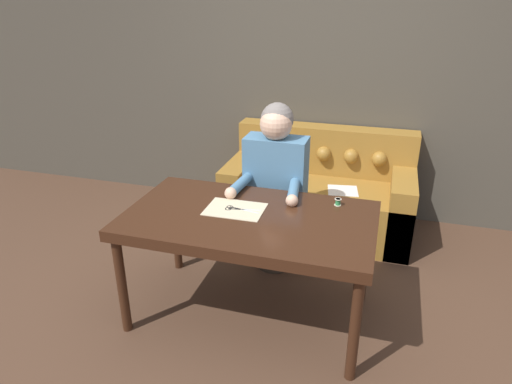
% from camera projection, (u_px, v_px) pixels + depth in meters
% --- Properties ---
extents(ground_plane, '(16.00, 16.00, 0.00)m').
position_uv_depth(ground_plane, '(266.00, 315.00, 3.05)').
color(ground_plane, '#4C3323').
extents(wall_back, '(8.00, 0.06, 2.60)m').
position_uv_depth(wall_back, '(320.00, 75.00, 4.10)').
color(wall_back, '#474238').
rests_on(wall_back, ground_plane).
extents(dining_table, '(1.52, 0.88, 0.73)m').
position_uv_depth(dining_table, '(249.00, 225.00, 2.80)').
color(dining_table, '#381E11').
rests_on(dining_table, ground_plane).
extents(couch, '(1.61, 0.84, 0.87)m').
position_uv_depth(couch, '(319.00, 195.00, 4.10)').
color(couch, olive).
rests_on(couch, ground_plane).
extents(person, '(0.49, 0.60, 1.29)m').
position_uv_depth(person, '(275.00, 186.00, 3.33)').
color(person, '#33281E').
rests_on(person, ground_plane).
extents(pattern_paper_main, '(0.37, 0.27, 0.00)m').
position_uv_depth(pattern_paper_main, '(235.00, 209.00, 2.85)').
color(pattern_paper_main, beige).
rests_on(pattern_paper_main, dining_table).
extents(scissors, '(0.22, 0.07, 0.01)m').
position_uv_depth(scissors, '(237.00, 209.00, 2.85)').
color(scissors, silver).
rests_on(scissors, dining_table).
extents(thread_spool, '(0.04, 0.04, 0.05)m').
position_uv_depth(thread_spool, '(338.00, 202.00, 2.90)').
color(thread_spool, '#338C4C').
rests_on(thread_spool, dining_table).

